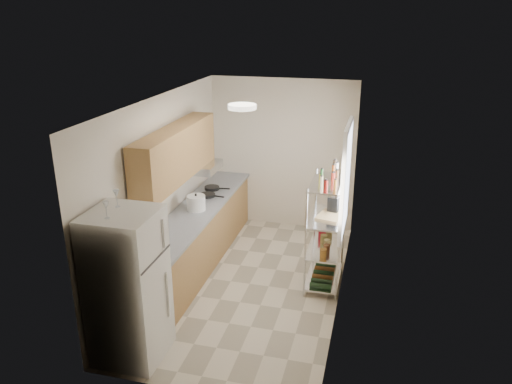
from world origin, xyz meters
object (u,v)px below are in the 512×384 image
rice_cooker (196,203)px  cutting_board (330,216)px  espresso_machine (335,203)px  frying_pan_large (208,195)px  refrigerator (128,287)px

rice_cooker → cutting_board: size_ratio=0.68×
cutting_board → espresso_machine: (0.03, 0.20, 0.11)m
cutting_board → espresso_machine: espresso_machine is taller
rice_cooker → frying_pan_large: bearing=92.8°
refrigerator → cutting_board: size_ratio=4.28×
refrigerator → espresso_machine: (1.95, 2.30, 0.28)m
rice_cooker → espresso_machine: size_ratio=1.09×
refrigerator → frying_pan_large: bearing=91.2°
rice_cooker → cutting_board: (1.95, -0.03, 0.01)m
frying_pan_large → cutting_board: 2.07m
refrigerator → rice_cooker: refrigerator is taller
cutting_board → espresso_machine: bearing=81.7°
refrigerator → frying_pan_large: (-0.06, 2.71, 0.06)m
rice_cooker → espresso_machine: bearing=4.7°
rice_cooker → frying_pan_large: (-0.03, 0.57, -0.09)m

